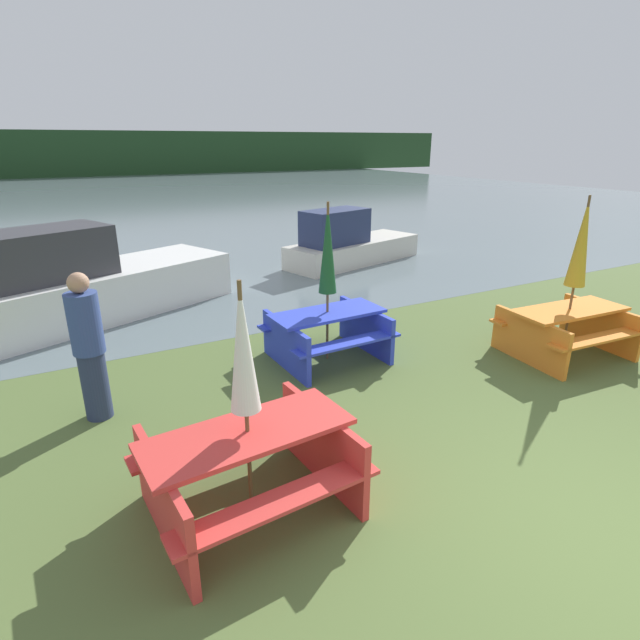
# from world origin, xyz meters

# --- Properties ---
(water) EXTENTS (60.00, 50.00, 0.00)m
(water) POSITION_xyz_m (0.00, 30.98, -0.00)
(water) COLOR slate
(water) RESTS_ON ground_plane
(far_treeline) EXTENTS (80.00, 1.60, 4.00)m
(far_treeline) POSITION_xyz_m (0.00, 50.98, 2.00)
(far_treeline) COLOR #1E3D1E
(far_treeline) RESTS_ON water
(picnic_table_red) EXTENTS (1.88, 1.52, 0.79)m
(picnic_table_red) POSITION_xyz_m (-2.52, 2.00, 0.48)
(picnic_table_red) COLOR red
(picnic_table_red) RESTS_ON ground_plane
(picnic_table_orange) EXTENTS (1.86, 1.50, 0.73)m
(picnic_table_orange) POSITION_xyz_m (2.91, 2.95, 0.45)
(picnic_table_orange) COLOR orange
(picnic_table_orange) RESTS_ON ground_plane
(picnic_table_blue) EXTENTS (1.70, 1.43, 0.74)m
(picnic_table_blue) POSITION_xyz_m (-0.35, 4.52, 0.45)
(picnic_table_blue) COLOR blue
(picnic_table_blue) RESTS_ON ground_plane
(umbrella_white) EXTENTS (0.25, 0.25, 2.10)m
(umbrella_white) POSITION_xyz_m (-2.52, 2.00, 1.53)
(umbrella_white) COLOR brown
(umbrella_white) RESTS_ON ground_plane
(umbrella_darkgreen) EXTENTS (0.26, 0.26, 2.32)m
(umbrella_darkgreen) POSITION_xyz_m (-0.35, 4.52, 1.66)
(umbrella_darkgreen) COLOR brown
(umbrella_darkgreen) RESTS_ON ground_plane
(umbrella_gold) EXTENTS (0.28, 0.28, 2.39)m
(umbrella_gold) POSITION_xyz_m (2.91, 2.95, 1.72)
(umbrella_gold) COLOR brown
(umbrella_gold) RESTS_ON ground_plane
(boat) EXTENTS (5.23, 3.41, 1.72)m
(boat) POSITION_xyz_m (-3.31, 8.20, 0.63)
(boat) COLOR silver
(boat) RESTS_ON water
(boat_second) EXTENTS (4.16, 2.26, 1.46)m
(boat_second) POSITION_xyz_m (3.15, 9.66, 0.52)
(boat_second) COLOR beige
(boat_second) RESTS_ON water
(person) EXTENTS (0.35, 0.35, 1.76)m
(person) POSITION_xyz_m (-3.54, 4.33, 0.88)
(person) COLOR #283351
(person) RESTS_ON ground_plane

